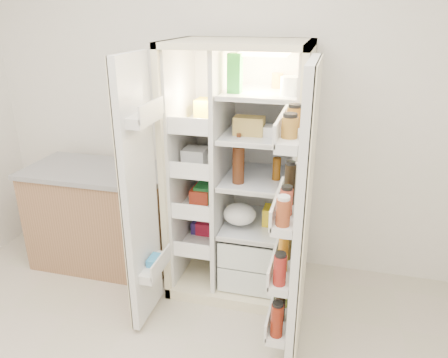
# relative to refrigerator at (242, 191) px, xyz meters

# --- Properties ---
(wall_back) EXTENTS (4.00, 0.02, 2.70)m
(wall_back) POSITION_rel_refrigerator_xyz_m (-0.17, 0.35, 0.60)
(wall_back) COLOR white
(wall_back) RESTS_ON floor
(refrigerator) EXTENTS (0.92, 0.70, 1.80)m
(refrigerator) POSITION_rel_refrigerator_xyz_m (0.00, 0.00, 0.00)
(refrigerator) COLOR beige
(refrigerator) RESTS_ON floor
(freezer_door) EXTENTS (0.15, 0.40, 1.72)m
(freezer_door) POSITION_rel_refrigerator_xyz_m (-0.51, -0.60, 0.15)
(freezer_door) COLOR silver
(freezer_door) RESTS_ON floor
(fridge_door) EXTENTS (0.17, 0.58, 1.72)m
(fridge_door) POSITION_rel_refrigerator_xyz_m (0.47, -0.69, 0.13)
(fridge_door) COLOR silver
(fridge_door) RESTS_ON floor
(kitchen_counter) EXTENTS (1.14, 0.61, 0.83)m
(kitchen_counter) POSITION_rel_refrigerator_xyz_m (-1.14, -0.04, -0.33)
(kitchen_counter) COLOR #8F6747
(kitchen_counter) RESTS_ON floor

